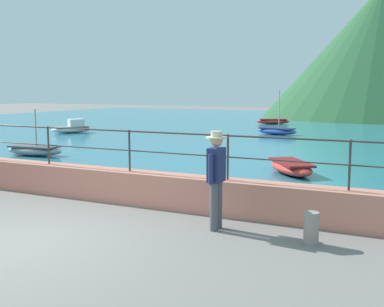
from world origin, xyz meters
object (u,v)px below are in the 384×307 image
(bollard, at_px, (311,228))
(person_walking, at_px, (216,175))
(boat_2, at_px, (34,150))
(boat_3, at_px, (73,128))
(boat_0, at_px, (291,167))
(boat_1, at_px, (273,121))
(boat_5, at_px, (277,131))

(bollard, bearing_deg, person_walking, 176.82)
(person_walking, xyz_separation_m, boat_2, (-9.69, 5.55, -0.72))
(person_walking, distance_m, boat_3, 20.02)
(person_walking, relative_size, boat_2, 0.74)
(boat_0, xyz_separation_m, boat_3, (-14.45, 7.66, 0.07))
(bollard, bearing_deg, boat_1, 108.37)
(person_walking, distance_m, boat_5, 18.10)
(person_walking, relative_size, bollard, 3.31)
(bollard, xyz_separation_m, boat_0, (-1.94, 6.02, -0.01))
(person_walking, relative_size, boat_3, 0.73)
(boat_0, bearing_deg, boat_3, 152.08)
(person_walking, bearing_deg, boat_5, 103.25)
(boat_1, xyz_separation_m, boat_2, (-2.99, -19.67, 0.00))
(boat_2, height_order, boat_5, boat_5)
(boat_3, bearing_deg, bollard, -39.83)
(boat_1, height_order, boat_3, boat_3)
(person_walking, bearing_deg, boat_0, 92.33)
(boat_2, distance_m, boat_5, 13.27)
(boat_1, distance_m, boat_2, 19.90)
(person_walking, relative_size, boat_1, 0.71)
(bollard, height_order, boat_1, bollard)
(boat_0, bearing_deg, boat_1, 108.51)
(bollard, xyz_separation_m, boat_5, (-5.85, 17.70, 0.00))
(boat_0, relative_size, boat_2, 1.01)
(boat_3, bearing_deg, person_walking, -42.75)
(bollard, height_order, boat_5, boat_5)
(boat_0, bearing_deg, bollard, -72.11)
(boat_1, relative_size, boat_2, 1.04)
(person_walking, distance_m, boat_2, 11.19)
(boat_5, bearing_deg, boat_0, -71.51)
(boat_2, bearing_deg, boat_3, 121.90)
(boat_5, bearing_deg, person_walking, -76.75)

